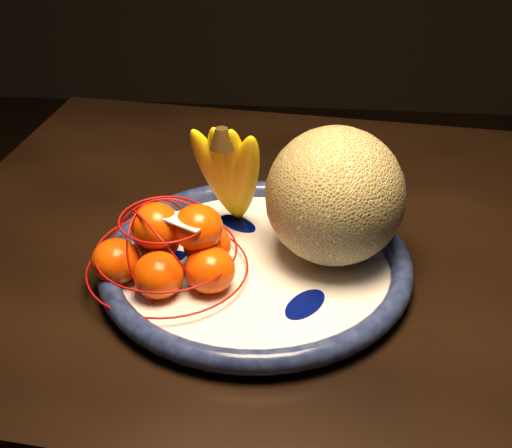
# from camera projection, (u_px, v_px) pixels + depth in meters

# --- Properties ---
(dining_table) EXTENTS (1.47, 0.97, 0.70)m
(dining_table) POSITION_uv_depth(u_px,v_px,m) (419.00, 292.00, 1.01)
(dining_table) COLOR black
(dining_table) RESTS_ON ground
(fruit_bowl) EXTENTS (0.40, 0.40, 0.03)m
(fruit_bowl) POSITION_uv_depth(u_px,v_px,m) (255.00, 264.00, 0.91)
(fruit_bowl) COLOR white
(fruit_bowl) RESTS_ON dining_table
(cantaloupe) EXTENTS (0.18, 0.18, 0.18)m
(cantaloupe) POSITION_uv_depth(u_px,v_px,m) (335.00, 196.00, 0.89)
(cantaloupe) COLOR olive
(cantaloupe) RESTS_ON fruit_bowl
(banana_bunch) EXTENTS (0.12, 0.11, 0.18)m
(banana_bunch) POSITION_uv_depth(u_px,v_px,m) (231.00, 171.00, 0.94)
(banana_bunch) COLOR yellow
(banana_bunch) RESTS_ON fruit_bowl
(mandarin_bag) EXTENTS (0.24, 0.24, 0.13)m
(mandarin_bag) POSITION_uv_depth(u_px,v_px,m) (171.00, 250.00, 0.87)
(mandarin_bag) COLOR #F34C0A
(mandarin_bag) RESTS_ON fruit_bowl
(price_tag) EXTENTS (0.08, 0.05, 0.01)m
(price_tag) POSITION_uv_depth(u_px,v_px,m) (176.00, 218.00, 0.84)
(price_tag) COLOR white
(price_tag) RESTS_ON mandarin_bag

